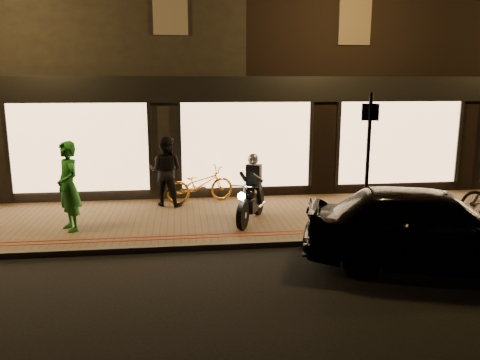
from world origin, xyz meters
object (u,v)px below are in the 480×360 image
at_px(sign_post, 368,157).
at_px(bicycle_gold, 200,184).
at_px(person_green, 68,186).
at_px(motorcycle, 252,196).
at_px(parked_car, 429,227).

relative_size(sign_post, bicycle_gold, 1.58).
xyz_separation_m(bicycle_gold, person_green, (-2.94, -2.13, 0.49)).
bearing_deg(person_green, bicycle_gold, 91.55).
distance_m(motorcycle, bicycle_gold, 2.24).
height_order(motorcycle, person_green, person_green).
height_order(sign_post, bicycle_gold, sign_post).
distance_m(bicycle_gold, parked_car, 6.25).
relative_size(motorcycle, person_green, 0.92).
height_order(sign_post, person_green, sign_post).
relative_size(sign_post, parked_car, 0.67).
relative_size(person_green, parked_car, 0.44).
xyz_separation_m(sign_post, parked_car, (0.52, -1.71, -1.04)).
bearing_deg(sign_post, person_green, 170.85).
bearing_deg(bicycle_gold, motorcycle, -168.47).
bearing_deg(parked_car, sign_post, 35.40).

